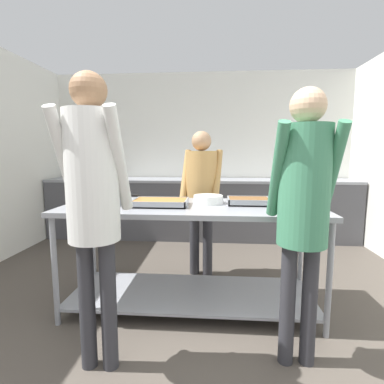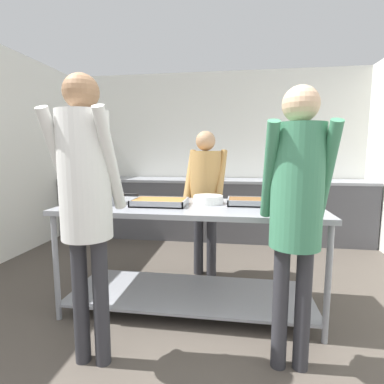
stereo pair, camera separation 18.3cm
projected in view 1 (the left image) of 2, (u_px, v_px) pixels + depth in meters
wall_rear at (201, 154)px, 5.03m from camera, size 4.95×0.06×2.65m
back_counter at (199, 208)px, 4.78m from camera, size 4.79×0.65×0.94m
serving_counter at (191, 239)px, 2.57m from camera, size 2.16×0.83×0.91m
sauce_pan at (106, 199)px, 2.55m from camera, size 0.42×0.28×0.10m
serving_tray_vegetables at (161, 203)px, 2.51m from camera, size 0.45×0.30×0.05m
plate_stack at (208, 199)px, 2.62m from camera, size 0.27×0.27×0.07m
serving_tray_roast at (249, 201)px, 2.58m from camera, size 0.36×0.27×0.05m
broccoli_bowl at (289, 201)px, 2.50m from camera, size 0.22×0.22×0.11m
guest_serving_left at (93, 189)px, 1.76m from camera, size 0.40×0.34×1.81m
guest_serving_right at (304, 196)px, 1.80m from camera, size 0.40×0.33×1.73m
cook_behind_counter at (201, 187)px, 3.24m from camera, size 0.47×0.37×1.58m
water_bottle at (210, 173)px, 4.67m from camera, size 0.06×0.06×0.22m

